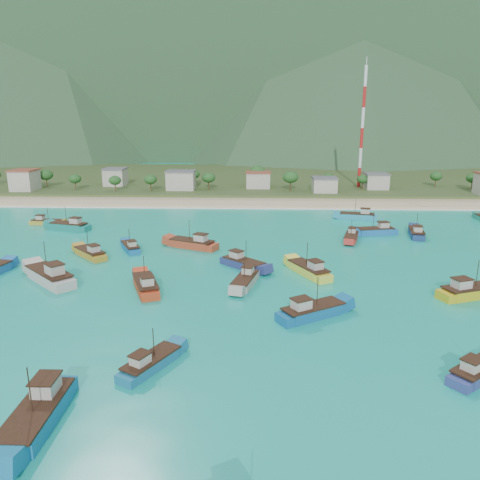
{
  "coord_description": "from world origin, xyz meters",
  "views": [
    {
      "loc": [
        -3.42,
        -81.58,
        29.67
      ],
      "look_at": [
        -7.05,
        18.0,
        3.0
      ],
      "focal_mm": 35.0,
      "sensor_mm": 36.0,
      "label": 1
    }
  ],
  "objects_px": {
    "boat_1": "(90,254)",
    "boat_18": "(416,233)",
    "boat_6": "(309,271)",
    "boat_29": "(479,372)",
    "boat_12": "(70,226)",
    "boat_8": "(351,238)",
    "boat_20": "(146,286)",
    "boat_23": "(46,223)",
    "boat_24": "(38,415)",
    "radio_tower": "(362,128)",
    "boat_27": "(151,364)",
    "boat_22": "(471,292)",
    "boat_28": "(243,264)",
    "boat_10": "(245,281)",
    "boat_11": "(358,216)",
    "boat_26": "(193,244)",
    "boat_5": "(131,248)",
    "boat_3": "(376,231)",
    "boat_7": "(312,312)",
    "boat_17": "(50,277)"
  },
  "relations": [
    {
      "from": "boat_7",
      "to": "boat_11",
      "type": "distance_m",
      "value": 73.24
    },
    {
      "from": "boat_3",
      "to": "boat_18",
      "type": "height_order",
      "value": "boat_3"
    },
    {
      "from": "boat_7",
      "to": "boat_17",
      "type": "distance_m",
      "value": 48.29
    },
    {
      "from": "boat_24",
      "to": "boat_6",
      "type": "bearing_deg",
      "value": -124.91
    },
    {
      "from": "boat_6",
      "to": "boat_17",
      "type": "xyz_separation_m",
      "value": [
        -47.94,
        -6.0,
        0.25
      ]
    },
    {
      "from": "boat_12",
      "to": "boat_27",
      "type": "height_order",
      "value": "boat_12"
    },
    {
      "from": "boat_10",
      "to": "boat_11",
      "type": "xyz_separation_m",
      "value": [
        31.75,
        56.48,
        0.11
      ]
    },
    {
      "from": "boat_1",
      "to": "boat_22",
      "type": "relative_size",
      "value": 0.78
    },
    {
      "from": "boat_12",
      "to": "boat_26",
      "type": "bearing_deg",
      "value": -99.54
    },
    {
      "from": "radio_tower",
      "to": "boat_23",
      "type": "relative_size",
      "value": 5.06
    },
    {
      "from": "boat_17",
      "to": "boat_6",
      "type": "bearing_deg",
      "value": -39.51
    },
    {
      "from": "boat_5",
      "to": "boat_12",
      "type": "xyz_separation_m",
      "value": [
        -21.55,
        19.13,
        0.25
      ]
    },
    {
      "from": "boat_22",
      "to": "boat_26",
      "type": "xyz_separation_m",
      "value": [
        -50.78,
        28.32,
        0.01
      ]
    },
    {
      "from": "boat_1",
      "to": "boat_8",
      "type": "distance_m",
      "value": 61.35
    },
    {
      "from": "boat_6",
      "to": "boat_12",
      "type": "height_order",
      "value": "boat_12"
    },
    {
      "from": "boat_6",
      "to": "boat_24",
      "type": "bearing_deg",
      "value": -152.18
    },
    {
      "from": "boat_20",
      "to": "boat_27",
      "type": "height_order",
      "value": "boat_20"
    },
    {
      "from": "boat_1",
      "to": "boat_18",
      "type": "height_order",
      "value": "boat_18"
    },
    {
      "from": "radio_tower",
      "to": "boat_8",
      "type": "xyz_separation_m",
      "value": [
        -17.77,
        -77.74,
        -24.19
      ]
    },
    {
      "from": "boat_28",
      "to": "boat_29",
      "type": "relative_size",
      "value": 1.06
    },
    {
      "from": "boat_3",
      "to": "boat_26",
      "type": "height_order",
      "value": "boat_26"
    },
    {
      "from": "boat_11",
      "to": "boat_18",
      "type": "distance_m",
      "value": 22.47
    },
    {
      "from": "boat_20",
      "to": "boat_27",
      "type": "bearing_deg",
      "value": -97.52
    },
    {
      "from": "radio_tower",
      "to": "boat_11",
      "type": "relative_size",
      "value": 4.07
    },
    {
      "from": "boat_26",
      "to": "boat_23",
      "type": "bearing_deg",
      "value": 87.88
    },
    {
      "from": "boat_1",
      "to": "boat_12",
      "type": "distance_m",
      "value": 28.5
    },
    {
      "from": "boat_5",
      "to": "boat_22",
      "type": "bearing_deg",
      "value": -49.31
    },
    {
      "from": "boat_26",
      "to": "boat_29",
      "type": "relative_size",
      "value": 1.31
    },
    {
      "from": "boat_5",
      "to": "boat_20",
      "type": "distance_m",
      "value": 26.5
    },
    {
      "from": "radio_tower",
      "to": "boat_29",
      "type": "distance_m",
      "value": 142.59
    },
    {
      "from": "boat_12",
      "to": "boat_24",
      "type": "xyz_separation_m",
      "value": [
        28.65,
        -80.68,
        0.1
      ]
    },
    {
      "from": "boat_18",
      "to": "boat_28",
      "type": "height_order",
      "value": "boat_28"
    },
    {
      "from": "boat_8",
      "to": "boat_12",
      "type": "height_order",
      "value": "boat_12"
    },
    {
      "from": "boat_23",
      "to": "boat_24",
      "type": "bearing_deg",
      "value": 29.29
    },
    {
      "from": "radio_tower",
      "to": "boat_28",
      "type": "relative_size",
      "value": 4.73
    },
    {
      "from": "boat_5",
      "to": "boat_8",
      "type": "height_order",
      "value": "boat_8"
    },
    {
      "from": "boat_3",
      "to": "boat_12",
      "type": "relative_size",
      "value": 0.94
    },
    {
      "from": "boat_1",
      "to": "boat_20",
      "type": "xyz_separation_m",
      "value": [
        16.58,
        -19.28,
        0.08
      ]
    },
    {
      "from": "boat_3",
      "to": "boat_24",
      "type": "xyz_separation_m",
      "value": [
        -52.14,
        -78.38,
        0.17
      ]
    },
    {
      "from": "boat_8",
      "to": "boat_28",
      "type": "distance_m",
      "value": 34.25
    },
    {
      "from": "radio_tower",
      "to": "boat_26",
      "type": "bearing_deg",
      "value": -122.86
    },
    {
      "from": "boat_6",
      "to": "boat_11",
      "type": "height_order",
      "value": "boat_6"
    },
    {
      "from": "boat_3",
      "to": "boat_10",
      "type": "distance_m",
      "value": 50.31
    },
    {
      "from": "boat_28",
      "to": "boat_10",
      "type": "bearing_deg",
      "value": 46.45
    },
    {
      "from": "boat_5",
      "to": "boat_7",
      "type": "xyz_separation_m",
      "value": [
        37.08,
        -35.07,
        0.25
      ]
    },
    {
      "from": "boat_8",
      "to": "boat_12",
      "type": "relative_size",
      "value": 0.83
    },
    {
      "from": "boat_12",
      "to": "boat_18",
      "type": "xyz_separation_m",
      "value": [
        90.58,
        -3.91,
        -0.09
      ]
    },
    {
      "from": "boat_6",
      "to": "boat_29",
      "type": "distance_m",
      "value": 39.17
    },
    {
      "from": "boat_12",
      "to": "boat_6",
      "type": "bearing_deg",
      "value": -104.12
    },
    {
      "from": "boat_11",
      "to": "boat_22",
      "type": "bearing_deg",
      "value": -161.89
    }
  ]
}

